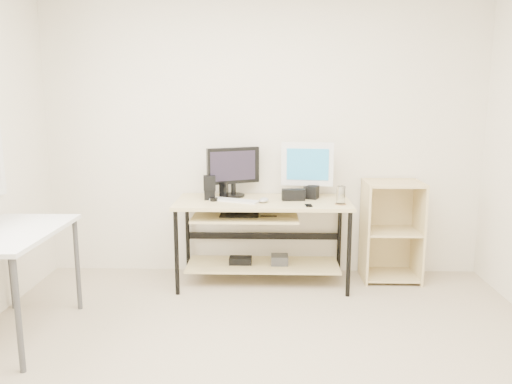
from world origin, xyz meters
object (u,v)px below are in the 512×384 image
object	(u,v)px
side_table	(10,242)
shelf_unit	(390,230)
desk	(260,224)
black_monitor	(233,169)
audio_controller	(224,190)
white_imac	(307,166)

from	to	relation	value
side_table	shelf_unit	world-z (taller)	shelf_unit
desk	black_monitor	distance (m)	0.55
audio_controller	black_monitor	bearing A→B (deg)	67.10
white_imac	audio_controller	world-z (taller)	white_imac
side_table	audio_controller	distance (m)	1.76
audio_controller	desk	bearing A→B (deg)	6.30
side_table	shelf_unit	xyz separation A→B (m)	(2.83, 1.22, -0.22)
side_table	black_monitor	distance (m)	1.90
black_monitor	white_imac	world-z (taller)	white_imac
shelf_unit	white_imac	world-z (taller)	white_imac
desk	black_monitor	xyz separation A→B (m)	(-0.24, 0.17, 0.46)
desk	audio_controller	size ratio (longest dim) A/B	10.77
shelf_unit	audio_controller	bearing A→B (deg)	-177.11
desk	black_monitor	bearing A→B (deg)	145.29
side_table	audio_controller	xyz separation A→B (m)	(1.33, 1.14, 0.15)
desk	black_monitor	size ratio (longest dim) A/B	3.27
white_imac	shelf_unit	bearing A→B (deg)	8.04
desk	white_imac	size ratio (longest dim) A/B	3.06
shelf_unit	black_monitor	xyz separation A→B (m)	(-1.42, 0.01, 0.55)
shelf_unit	black_monitor	size ratio (longest dim) A/B	1.96
side_table	audio_controller	bearing A→B (deg)	40.65
desk	side_table	world-z (taller)	same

